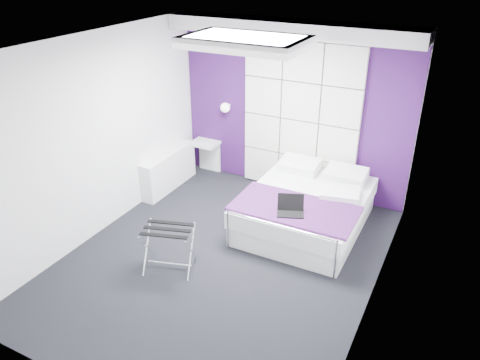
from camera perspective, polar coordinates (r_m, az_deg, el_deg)
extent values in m
plane|color=black|center=(5.90, -2.14, -9.59)|extent=(4.40, 4.40, 0.00)
plane|color=white|center=(4.84, -2.68, 16.04)|extent=(4.40, 4.40, 0.00)
plane|color=white|center=(7.10, 6.42, 8.59)|extent=(3.60, 0.00, 3.60)
plane|color=white|center=(6.26, -16.97, 5.02)|extent=(0.00, 4.40, 4.40)
plane|color=white|center=(4.71, 17.10, -2.35)|extent=(0.00, 4.40, 4.40)
cube|color=#36114A|center=(7.09, 6.39, 8.57)|extent=(3.58, 0.02, 2.58)
cube|color=white|center=(6.60, 6.14, 17.94)|extent=(3.58, 0.50, 0.20)
sphere|color=white|center=(7.42, -1.67, 8.90)|extent=(0.15, 0.15, 0.15)
cube|color=white|center=(7.49, -8.67, 1.18)|extent=(0.22, 1.20, 0.60)
cube|color=white|center=(6.52, 7.93, -4.55)|extent=(1.46, 1.83, 0.27)
cube|color=silver|center=(6.39, 8.07, -2.63)|extent=(1.50, 1.87, 0.23)
cube|color=#421348|center=(5.95, 6.67, -3.46)|extent=(1.56, 0.82, 0.03)
cube|color=white|center=(7.81, -4.29, 4.49)|extent=(0.45, 0.35, 0.05)
cube|color=black|center=(5.51, -8.86, -5.94)|extent=(0.56, 0.42, 0.01)
cube|color=black|center=(5.80, 6.16, -4.06)|extent=(0.32, 0.23, 0.02)
cube|color=black|center=(5.84, 6.62, -2.56)|extent=(0.32, 0.01, 0.22)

